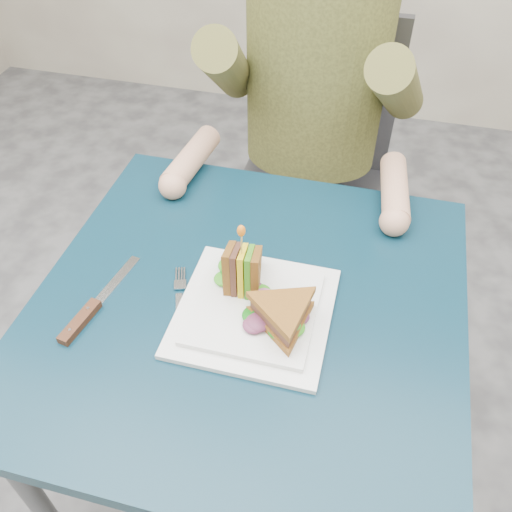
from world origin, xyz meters
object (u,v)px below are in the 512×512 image
(knife, at_px, (87,313))
(table, at_px, (248,329))
(diner, at_px, (317,50))
(plate, at_px, (254,311))
(chair, at_px, (313,158))
(sandwich_upright, at_px, (242,270))
(sandwich_flat, at_px, (283,314))
(fork, at_px, (180,307))

(knife, bearing_deg, table, 21.08)
(diner, bearing_deg, plate, -88.40)
(diner, distance_m, plate, 0.67)
(chair, height_order, knife, chair)
(diner, bearing_deg, chair, 90.00)
(chair, bearing_deg, knife, -107.17)
(plate, relative_size, sandwich_upright, 1.87)
(table, height_order, diner, diner)
(table, bearing_deg, sandwich_flat, -34.07)
(chair, distance_m, fork, 0.81)
(fork, xyz_separation_m, knife, (-0.15, -0.06, 0.00))
(sandwich_upright, bearing_deg, sandwich_flat, -38.44)
(sandwich_flat, bearing_deg, plate, 155.56)
(chair, relative_size, knife, 4.20)
(sandwich_flat, xyz_separation_m, sandwich_upright, (-0.09, 0.07, 0.01))
(chair, relative_size, sandwich_upright, 6.68)
(table, relative_size, sandwich_flat, 3.98)
(table, bearing_deg, diner, 90.00)
(table, xyz_separation_m, knife, (-0.26, -0.10, 0.09))
(diner, distance_m, knife, 0.79)
(table, xyz_separation_m, chair, (0.00, 0.74, -0.11))
(table, relative_size, chair, 0.81)
(chair, distance_m, sandwich_upright, 0.76)
(sandwich_upright, distance_m, fork, 0.13)
(chair, xyz_separation_m, sandwich_flat, (0.07, -0.79, 0.23))
(diner, xyz_separation_m, sandwich_flat, (0.07, -0.67, -0.14))
(table, xyz_separation_m, sandwich_flat, (0.07, -0.05, 0.12))
(table, height_order, fork, fork)
(sandwich_flat, bearing_deg, knife, -171.41)
(fork, bearing_deg, knife, -159.08)
(diner, distance_m, sandwich_flat, 0.69)
(chair, distance_m, diner, 0.39)
(fork, distance_m, knife, 0.16)
(chair, bearing_deg, fork, -98.10)
(chair, bearing_deg, sandwich_upright, -91.20)
(chair, relative_size, fork, 5.37)
(chair, bearing_deg, table, -90.00)
(table, xyz_separation_m, diner, (-0.00, 0.62, 0.26))
(knife, bearing_deg, diner, 70.36)
(diner, distance_m, sandwich_upright, 0.62)
(table, distance_m, plate, 0.09)
(chair, xyz_separation_m, sandwich_upright, (-0.02, -0.72, 0.24))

